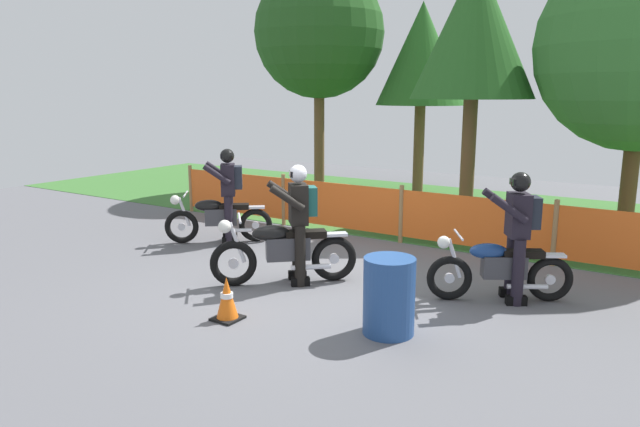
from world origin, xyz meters
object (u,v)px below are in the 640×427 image
at_px(motorcycle_trailing, 218,218).
at_px(rider_trailing, 229,190).
at_px(motorcycle_third, 499,269).
at_px(rider_third, 518,230).
at_px(rider_lead, 299,217).
at_px(motorcycle_lead, 283,251).
at_px(spare_drum, 389,296).
at_px(traffic_cone, 227,299).

bearing_deg(motorcycle_trailing, rider_trailing, -179.49).
xyz_separation_m(motorcycle_third, rider_third, (0.18, 0.11, 0.52)).
xyz_separation_m(motorcycle_third, rider_lead, (-2.60, -0.80, 0.52)).
distance_m(motorcycle_lead, motorcycle_third, 2.92).
distance_m(motorcycle_lead, motorcycle_trailing, 2.68).
xyz_separation_m(rider_trailing, spare_drum, (4.27, -2.15, -0.51)).
xyz_separation_m(motorcycle_trailing, rider_third, (5.32, -0.17, 0.51)).
height_order(motorcycle_trailing, rider_third, rider_third).
distance_m(rider_trailing, spare_drum, 4.80).
xyz_separation_m(motorcycle_trailing, traffic_cone, (2.64, -2.70, -0.18)).
bearing_deg(traffic_cone, rider_third, 43.31).
height_order(motorcycle_third, rider_lead, rider_lead).
distance_m(motorcycle_trailing, rider_third, 5.35).
relative_size(motorcycle_lead, motorcycle_third, 0.96).
height_order(motorcycle_lead, rider_trailing, rider_trailing).
height_order(rider_lead, spare_drum, rider_lead).
xyz_separation_m(rider_trailing, rider_third, (5.16, -0.30, 0.00)).
bearing_deg(spare_drum, motorcycle_trailing, 155.56).
bearing_deg(motorcycle_third, spare_drum, 36.99).
bearing_deg(traffic_cone, motorcycle_trailing, 134.32).
distance_m(rider_trailing, traffic_cone, 3.83).
bearing_deg(motorcycle_third, traffic_cone, 13.41).
bearing_deg(motorcycle_third, motorcycle_lead, -11.54).
height_order(motorcycle_lead, rider_lead, rider_lead).
distance_m(rider_trailing, rider_third, 5.17).
bearing_deg(motorcycle_lead, rider_trailing, -74.44).
distance_m(motorcycle_third, rider_third, 0.56).
height_order(motorcycle_lead, motorcycle_third, motorcycle_lead).
height_order(motorcycle_trailing, rider_trailing, rider_trailing).
bearing_deg(rider_third, spare_drum, 33.58).
xyz_separation_m(rider_lead, spare_drum, (1.88, -0.94, -0.51)).
xyz_separation_m(motorcycle_lead, traffic_cone, (0.25, -1.47, -0.22)).
xyz_separation_m(motorcycle_trailing, rider_trailing, (0.16, 0.13, 0.51)).
bearing_deg(motorcycle_trailing, traffic_cone, 95.12).
relative_size(motorcycle_third, spare_drum, 1.90).
bearing_deg(motorcycle_lead, motorcycle_trailing, -70.20).
distance_m(motorcycle_trailing, rider_trailing, 0.55).
xyz_separation_m(motorcycle_lead, rider_third, (2.94, 1.06, 0.47)).
xyz_separation_m(traffic_cone, spare_drum, (1.79, 0.69, 0.18)).
height_order(motorcycle_trailing, rider_lead, rider_lead).
bearing_deg(rider_lead, motorcycle_trailing, -65.77).
bearing_deg(rider_lead, traffic_cone, 50.30).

